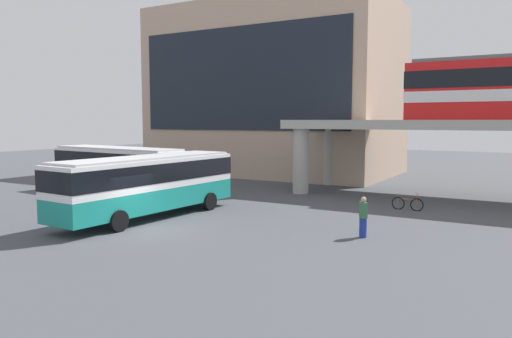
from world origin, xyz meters
The scene contains 6 objects.
ground_plane centered at (0.00, 10.00, 0.00)m, with size 120.00×120.00×0.00m, color #47494F.
station_building centered at (-7.05, 25.94, 7.83)m, with size 22.25×13.42×15.65m.
bus_main centered at (-2.00, 2.28, 1.99)m, with size 3.21×11.17×3.22m.
bus_secondary centered at (-9.73, 7.72, 1.99)m, with size 11.23×3.54×3.22m.
bicycle_brown centered at (9.15, 11.35, 0.36)m, with size 1.79×0.10×1.04m.
pedestrian_at_kerb centered at (9.05, 3.67, 0.84)m, with size 0.44×0.48×1.78m.
Camera 1 is at (15.68, -16.97, 5.07)m, focal length 34.83 mm.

